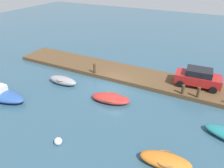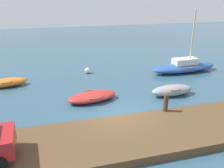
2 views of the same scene
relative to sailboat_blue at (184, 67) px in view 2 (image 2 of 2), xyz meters
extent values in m
plane|color=#33566B|center=(-8.37, -6.57, -0.50)|extent=(84.00, 84.00, 0.00)
cube|color=brown|center=(-8.37, -9.14, -0.30)|extent=(25.89, 3.88, 0.41)
ellipsoid|color=#2D569E|center=(0.00, 0.00, -0.09)|extent=(6.57, 2.25, 0.82)
torus|color=olive|center=(0.00, 0.00, 0.13)|extent=(2.05, 2.05, 0.07)
cube|color=silver|center=(0.00, 0.00, 0.46)|extent=(2.33, 1.19, 0.62)
cylinder|color=#C6B284|center=(0.52, 0.03, 2.60)|extent=(0.12, 0.12, 4.90)
ellipsoid|color=orange|center=(-15.31, 0.35, -0.18)|extent=(3.16, 1.65, 0.64)
torus|color=olive|center=(-15.31, 0.35, -0.01)|extent=(1.46, 1.46, 0.07)
ellipsoid|color=#939399|center=(-3.80, -4.64, -0.13)|extent=(3.11, 1.19, 0.75)
torus|color=olive|center=(-3.80, -4.64, 0.08)|extent=(1.23, 1.23, 0.07)
ellipsoid|color=#B72D28|center=(-9.43, -4.07, -0.20)|extent=(3.59, 2.05, 0.59)
torus|color=olive|center=(-9.43, -4.07, -0.04)|extent=(1.83, 1.83, 0.07)
cylinder|color=#47331E|center=(-5.78, -7.46, 0.43)|extent=(0.27, 0.27, 1.03)
cylinder|color=black|center=(-14.34, -8.56, 0.23)|extent=(0.65, 0.26, 0.64)
sphere|color=silver|center=(-8.68, 1.94, -0.24)|extent=(0.52, 0.52, 0.52)
camera|label=1|loc=(-16.34, 9.20, 9.68)|focal=33.35mm
camera|label=2|loc=(-12.07, -18.60, 6.26)|focal=38.39mm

